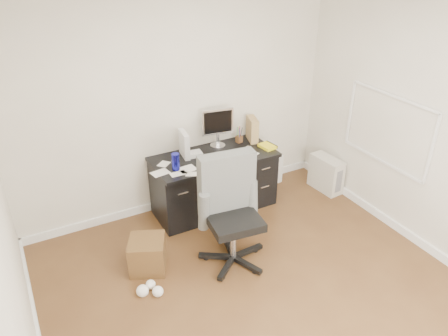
# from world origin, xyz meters

# --- Properties ---
(ground) EXTENTS (4.00, 4.00, 0.00)m
(ground) POSITION_xyz_m (0.00, 0.00, 0.00)
(ground) COLOR #4D2F18
(ground) RESTS_ON ground
(room_shell) EXTENTS (4.02, 4.02, 2.71)m
(room_shell) POSITION_xyz_m (0.03, 0.03, 1.66)
(room_shell) COLOR beige
(room_shell) RESTS_ON ground
(desk) EXTENTS (1.50, 0.70, 0.75)m
(desk) POSITION_xyz_m (0.30, 1.65, 0.40)
(desk) COLOR black
(desk) RESTS_ON ground
(loose_papers) EXTENTS (1.10, 0.60, 0.00)m
(loose_papers) POSITION_xyz_m (0.10, 1.60, 0.75)
(loose_papers) COLOR white
(loose_papers) RESTS_ON desk
(lcd_monitor) EXTENTS (0.43, 0.29, 0.51)m
(lcd_monitor) POSITION_xyz_m (0.46, 1.86, 1.00)
(lcd_monitor) COLOR silver
(lcd_monitor) RESTS_ON desk
(keyboard) EXTENTS (0.42, 0.20, 0.02)m
(keyboard) POSITION_xyz_m (0.47, 1.58, 0.76)
(keyboard) COLOR black
(keyboard) RESTS_ON desk
(computer_mouse) EXTENTS (0.08, 0.08, 0.06)m
(computer_mouse) POSITION_xyz_m (0.73, 1.57, 0.78)
(computer_mouse) COLOR silver
(computer_mouse) RESTS_ON desk
(travel_mug) EXTENTS (0.09, 0.09, 0.20)m
(travel_mug) POSITION_xyz_m (-0.24, 1.54, 0.85)
(travel_mug) COLOR #16189C
(travel_mug) RESTS_ON desk
(white_binder) EXTENTS (0.16, 0.28, 0.31)m
(white_binder) POSITION_xyz_m (-0.02, 1.81, 0.91)
(white_binder) COLOR silver
(white_binder) RESTS_ON desk
(magazine_file) EXTENTS (0.20, 0.29, 0.31)m
(magazine_file) POSITION_xyz_m (0.93, 1.81, 0.90)
(magazine_file) COLOR #967848
(magazine_file) RESTS_ON desk
(pen_cup) EXTENTS (0.10, 0.10, 0.21)m
(pen_cup) POSITION_xyz_m (0.76, 1.84, 0.85)
(pen_cup) COLOR #5A3319
(pen_cup) RESTS_ON desk
(yellow_book) EXTENTS (0.19, 0.22, 0.04)m
(yellow_book) POSITION_xyz_m (0.99, 1.53, 0.77)
(yellow_book) COLOR yellow
(yellow_book) RESTS_ON desk
(paper_remote) EXTENTS (0.30, 0.28, 0.02)m
(paper_remote) POSITION_xyz_m (0.17, 1.39, 0.76)
(paper_remote) COLOR white
(paper_remote) RESTS_ON desk
(office_chair) EXTENTS (0.75, 0.75, 1.20)m
(office_chair) POSITION_xyz_m (0.01, 0.64, 0.60)
(office_chair) COLOR #525452
(office_chair) RESTS_ON ground
(pc_tower) EXTENTS (0.25, 0.49, 0.48)m
(pc_tower) POSITION_xyz_m (1.84, 1.35, 0.24)
(pc_tower) COLOR beige
(pc_tower) RESTS_ON ground
(shopping_bag) EXTENTS (0.33, 0.25, 0.42)m
(shopping_bag) POSITION_xyz_m (1.28, 1.84, 0.21)
(shopping_bag) COLOR silver
(shopping_bag) RESTS_ON ground
(wicker_basket) EXTENTS (0.48, 0.48, 0.36)m
(wicker_basket) POSITION_xyz_m (-0.83, 0.96, 0.18)
(wicker_basket) COLOR #482915
(wicker_basket) RESTS_ON ground
(desk_printer) EXTENTS (0.35, 0.29, 0.20)m
(desk_printer) POSITION_xyz_m (-0.15, 1.79, 0.10)
(desk_printer) COLOR slate
(desk_printer) RESTS_ON ground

